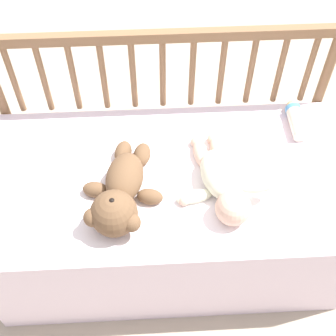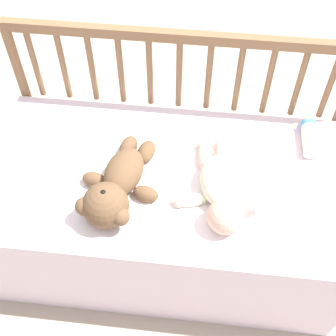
# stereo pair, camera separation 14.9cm
# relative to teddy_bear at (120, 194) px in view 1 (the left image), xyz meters

# --- Properties ---
(ground_plane) EXTENTS (12.00, 12.00, 0.00)m
(ground_plane) POSITION_rel_teddy_bear_xyz_m (0.15, 0.10, -0.51)
(ground_plane) COLOR tan
(crib_mattress) EXTENTS (1.21, 0.63, 0.45)m
(crib_mattress) POSITION_rel_teddy_bear_xyz_m (0.15, 0.10, -0.28)
(crib_mattress) COLOR silver
(crib_mattress) RESTS_ON ground_plane
(crib_rail) EXTENTS (1.21, 0.04, 0.77)m
(crib_rail) POSITION_rel_teddy_bear_xyz_m (0.15, 0.44, 0.04)
(crib_rail) COLOR brown
(crib_rail) RESTS_ON ground_plane
(blanket) EXTENTS (0.80, 0.50, 0.01)m
(blanket) POSITION_rel_teddy_bear_xyz_m (0.16, 0.07, -0.06)
(blanket) COLOR white
(blanket) RESTS_ON crib_mattress
(teddy_bear) EXTENTS (0.26, 0.39, 0.15)m
(teddy_bear) POSITION_rel_teddy_bear_xyz_m (0.00, 0.00, 0.00)
(teddy_bear) COLOR brown
(teddy_bear) RESTS_ON crib_mattress
(baby) EXTENTS (0.32, 0.38, 0.11)m
(baby) POSITION_rel_teddy_bear_xyz_m (0.32, 0.04, -0.01)
(baby) COLOR #EAEACC
(baby) RESTS_ON crib_mattress
(baby_bottle) EXTENTS (0.06, 0.17, 0.06)m
(baby_bottle) POSITION_rel_teddy_bear_xyz_m (0.62, 0.31, -0.03)
(baby_bottle) COLOR #F4E5CC
(baby_bottle) RESTS_ON crib_mattress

